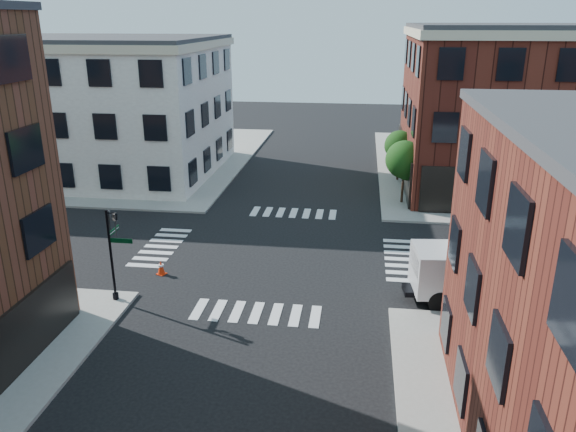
# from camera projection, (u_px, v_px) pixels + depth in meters

# --- Properties ---
(ground) EXTENTS (120.00, 120.00, 0.00)m
(ground) POSITION_uv_depth(u_px,v_px,m) (279.00, 253.00, 32.15)
(ground) COLOR black
(ground) RESTS_ON ground
(sidewalk_ne) EXTENTS (30.00, 30.00, 0.15)m
(sidewalk_ne) POSITION_uv_depth(u_px,v_px,m) (550.00, 170.00, 49.16)
(sidewalk_ne) COLOR gray
(sidewalk_ne) RESTS_ON ground
(sidewalk_nw) EXTENTS (30.00, 30.00, 0.15)m
(sidewalk_nw) POSITION_uv_depth(u_px,v_px,m) (96.00, 156.00, 54.33)
(sidewalk_nw) COLOR gray
(sidewalk_nw) RESTS_ON ground
(building_ne) EXTENTS (25.00, 16.00, 12.00)m
(building_ne) POSITION_uv_depth(u_px,v_px,m) (576.00, 111.00, 42.57)
(building_ne) COLOR #411610
(building_ne) RESTS_ON ground
(building_nw) EXTENTS (22.00, 16.00, 11.00)m
(building_nw) POSITION_uv_depth(u_px,v_px,m) (85.00, 108.00, 47.60)
(building_nw) COLOR beige
(building_nw) RESTS_ON ground
(tree_near) EXTENTS (2.69, 2.69, 4.49)m
(tree_near) POSITION_uv_depth(u_px,v_px,m) (405.00, 162.00, 39.48)
(tree_near) COLOR black
(tree_near) RESTS_ON ground
(tree_far) EXTENTS (2.43, 2.43, 4.07)m
(tree_far) POSITION_uv_depth(u_px,v_px,m) (400.00, 147.00, 45.19)
(tree_far) COLOR black
(tree_far) RESTS_ON ground
(signal_pole) EXTENTS (1.29, 1.24, 4.60)m
(signal_pole) POSITION_uv_depth(u_px,v_px,m) (113.00, 245.00, 25.79)
(signal_pole) COLOR black
(signal_pole) RESTS_ON ground
(box_truck) EXTENTS (8.52, 3.32, 3.78)m
(box_truck) POSITION_uv_depth(u_px,v_px,m) (506.00, 263.00, 26.03)
(box_truck) COLOR white
(box_truck) RESTS_ON ground
(traffic_cone) EXTENTS (0.56, 0.56, 0.78)m
(traffic_cone) POSITION_uv_depth(u_px,v_px,m) (161.00, 268.00, 29.36)
(traffic_cone) COLOR red
(traffic_cone) RESTS_ON ground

